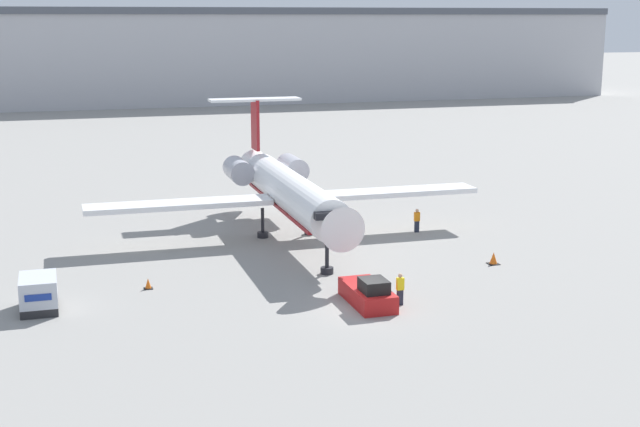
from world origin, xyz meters
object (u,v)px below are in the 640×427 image
(luggage_cart, at_px, (39,293))
(traffic_cone_right, at_px, (493,258))
(airplane_main, at_px, (287,189))
(worker_by_wing, at_px, (417,220))
(pushback_tug, at_px, (368,294))
(worker_near_tug, at_px, (400,288))
(traffic_cone_left, at_px, (148,284))

(luggage_cart, distance_m, traffic_cone_right, 27.67)
(airplane_main, height_order, worker_by_wing, airplane_main)
(airplane_main, xyz_separation_m, pushback_tug, (0.32, -16.03, -2.90))
(pushback_tug, relative_size, worker_by_wing, 2.66)
(airplane_main, height_order, pushback_tug, airplane_main)
(worker_near_tug, distance_m, traffic_cone_right, 10.60)
(airplane_main, relative_size, traffic_cone_right, 36.09)
(luggage_cart, height_order, worker_by_wing, luggage_cart)
(worker_near_tug, xyz_separation_m, traffic_cone_left, (-12.86, 6.96, -0.64))
(pushback_tug, bearing_deg, traffic_cone_left, 150.50)
(airplane_main, bearing_deg, luggage_cart, -144.90)
(airplane_main, distance_m, traffic_cone_left, 14.93)
(traffic_cone_left, bearing_deg, luggage_cart, -159.88)
(pushback_tug, xyz_separation_m, luggage_cart, (-17.23, 4.15, 0.32))
(worker_near_tug, height_order, traffic_cone_right, worker_near_tug)
(traffic_cone_right, bearing_deg, traffic_cone_left, 177.27)
(worker_near_tug, height_order, worker_by_wing, worker_near_tug)
(airplane_main, xyz_separation_m, luggage_cart, (-16.91, -11.89, -2.57))
(airplane_main, distance_m, worker_near_tug, 16.96)
(airplane_main, distance_m, worker_by_wing, 9.85)
(luggage_cart, distance_m, worker_near_tug, 19.46)
(luggage_cart, bearing_deg, traffic_cone_left, 20.12)
(worker_by_wing, bearing_deg, traffic_cone_right, -82.04)
(luggage_cart, relative_size, worker_by_wing, 1.72)
(pushback_tug, xyz_separation_m, worker_by_wing, (9.09, 14.71, 0.30))
(airplane_main, xyz_separation_m, worker_near_tug, (1.96, -16.65, -2.57))
(pushback_tug, height_order, worker_by_wing, worker_by_wing)
(traffic_cone_right, bearing_deg, airplane_main, 135.03)
(worker_by_wing, relative_size, traffic_cone_right, 2.22)
(pushback_tug, bearing_deg, airplane_main, 91.14)
(worker_near_tug, relative_size, traffic_cone_right, 2.29)
(pushback_tug, height_order, luggage_cart, luggage_cart)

